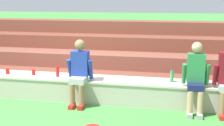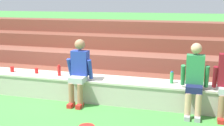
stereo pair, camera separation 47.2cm
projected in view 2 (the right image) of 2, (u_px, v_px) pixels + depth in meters
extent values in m
plane|color=#428E3D|center=(56.00, 101.00, 6.32)|extent=(80.00, 80.00, 0.00)
cube|color=#B7AF9E|center=(61.00, 86.00, 6.54)|extent=(9.78, 0.59, 0.49)
cube|color=beige|center=(61.00, 76.00, 6.49)|extent=(9.82, 0.63, 0.04)
cube|color=brown|center=(76.00, 79.00, 7.35)|extent=(12.00, 0.75, 0.37)
cube|color=brown|center=(87.00, 65.00, 8.02)|extent=(12.00, 0.75, 0.74)
cube|color=brown|center=(96.00, 53.00, 8.68)|extent=(12.00, 0.75, 1.11)
cube|color=brown|center=(103.00, 44.00, 9.35)|extent=(12.00, 0.75, 1.48)
cylinder|color=#996B4C|center=(71.00, 95.00, 5.93)|extent=(0.11, 0.11, 0.49)
cylinder|color=#996B4C|center=(80.00, 96.00, 5.88)|extent=(0.11, 0.11, 0.49)
cube|color=red|center=(71.00, 105.00, 5.94)|extent=(0.10, 0.22, 0.08)
cube|color=red|center=(80.00, 106.00, 5.89)|extent=(0.10, 0.22, 0.08)
cube|color=#B2B2B7|center=(78.00, 79.00, 5.97)|extent=(0.31, 0.33, 0.12)
cube|color=#23389E|center=(80.00, 63.00, 6.04)|extent=(0.34, 0.20, 0.51)
sphere|color=#996B4C|center=(80.00, 44.00, 5.96)|extent=(0.21, 0.21, 0.21)
cylinder|color=#23389E|center=(70.00, 68.00, 6.11)|extent=(0.08, 0.22, 0.42)
cylinder|color=#23389E|center=(90.00, 69.00, 5.99)|extent=(0.08, 0.18, 0.43)
cylinder|color=tan|center=(188.00, 106.00, 5.32)|extent=(0.11, 0.11, 0.49)
cylinder|color=tan|center=(198.00, 107.00, 5.27)|extent=(0.11, 0.11, 0.49)
cube|color=#99999E|center=(187.00, 117.00, 5.33)|extent=(0.10, 0.22, 0.08)
cube|color=#99999E|center=(197.00, 118.00, 5.28)|extent=(0.10, 0.22, 0.08)
cube|color=#191E47|center=(194.00, 88.00, 5.36)|extent=(0.29, 0.33, 0.12)
cube|color=#2D7F47|center=(195.00, 69.00, 5.44)|extent=(0.33, 0.20, 0.54)
sphere|color=tan|center=(196.00, 48.00, 5.35)|extent=(0.20, 0.20, 0.20)
cylinder|color=#2D7F47|center=(183.00, 75.00, 5.50)|extent=(0.08, 0.21, 0.42)
cylinder|color=#2D7F47|center=(207.00, 77.00, 5.39)|extent=(0.08, 0.17, 0.43)
cylinder|color=#996B4C|center=(221.00, 108.00, 5.20)|extent=(0.11, 0.11, 0.49)
cube|color=red|center=(220.00, 120.00, 5.21)|extent=(0.10, 0.22, 0.08)
cylinder|color=maroon|center=(215.00, 77.00, 5.31)|extent=(0.08, 0.19, 0.43)
cylinder|color=green|center=(172.00, 78.00, 5.84)|extent=(0.07, 0.07, 0.22)
cylinder|color=blue|center=(172.00, 72.00, 5.82)|extent=(0.04, 0.04, 0.02)
cylinder|color=red|center=(59.00, 71.00, 6.42)|extent=(0.07, 0.07, 0.22)
cylinder|color=red|center=(59.00, 65.00, 6.39)|extent=(0.04, 0.04, 0.02)
cylinder|color=red|center=(37.00, 71.00, 6.63)|extent=(0.08, 0.08, 0.12)
cylinder|color=red|center=(12.00, 69.00, 6.76)|extent=(0.08, 0.08, 0.12)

